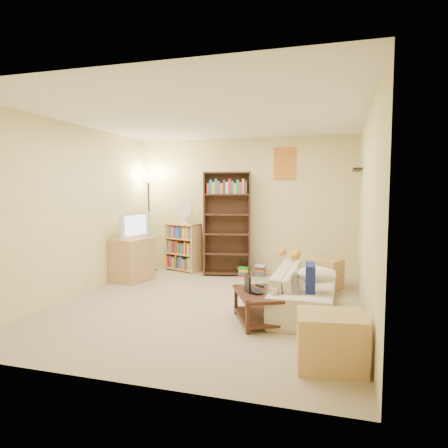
# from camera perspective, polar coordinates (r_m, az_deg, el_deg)

# --- Properties ---
(room) EXTENTS (4.50, 4.54, 2.52)m
(room) POSITION_cam_1_polar(r_m,az_deg,el_deg) (5.28, -2.46, 5.64)
(room) COLOR #C1AC91
(room) RESTS_ON ground
(sofa) EXTENTS (1.87, 0.74, 0.54)m
(sofa) POSITION_cam_1_polar(r_m,az_deg,el_deg) (5.32, 11.53, -9.16)
(sofa) COLOR beige
(sofa) RESTS_ON ground
(navy_pillow) EXTENTS (0.14, 0.37, 0.32)m
(navy_pillow) POSITION_cam_1_polar(r_m,az_deg,el_deg) (4.87, 12.22, -7.50)
(navy_pillow) COLOR navy
(navy_pillow) RESTS_ON sofa
(cream_blanket) EXTENTS (0.50, 0.36, 0.21)m
(cream_blanket) POSITION_cam_1_polar(r_m,az_deg,el_deg) (5.31, 13.06, -7.06)
(cream_blanket) COLOR white
(cream_blanket) RESTS_ON sofa
(tabby_cat) EXTENTS (0.42, 0.15, 0.15)m
(tabby_cat) POSITION_cam_1_polar(r_m,az_deg,el_deg) (5.97, 9.89, -4.20)
(tabby_cat) COLOR orange
(tabby_cat) RESTS_ON sofa
(coffee_table) EXTENTS (0.75, 0.93, 0.36)m
(coffee_table) POSITION_cam_1_polar(r_m,az_deg,el_deg) (4.78, 4.81, -11.30)
(coffee_table) COLOR #3B1E16
(coffee_table) RESTS_ON ground
(laptop) EXTENTS (0.55, 0.55, 0.03)m
(laptop) POSITION_cam_1_polar(r_m,az_deg,el_deg) (4.78, 4.78, -9.39)
(laptop) COLOR black
(laptop) RESTS_ON coffee_table
(laptop_screen) EXTENTS (0.12, 0.25, 0.18)m
(laptop_screen) POSITION_cam_1_polar(r_m,az_deg,el_deg) (4.74, 3.39, -8.34)
(laptop_screen) COLOR white
(laptop_screen) RESTS_ON laptop
(mug) EXTENTS (0.20, 0.20, 0.10)m
(mug) POSITION_cam_1_polar(r_m,az_deg,el_deg) (4.59, 7.10, -9.53)
(mug) COLOR silver
(mug) RESTS_ON coffee_table
(tv_remote) EXTENTS (0.13, 0.14, 0.02)m
(tv_remote) POSITION_cam_1_polar(r_m,az_deg,el_deg) (5.02, 5.11, -8.77)
(tv_remote) COLOR black
(tv_remote) RESTS_ON coffee_table
(tv_stand) EXTENTS (0.59, 0.75, 0.73)m
(tv_stand) POSITION_cam_1_polar(r_m,az_deg,el_deg) (7.02, -12.98, -4.96)
(tv_stand) COLOR tan
(tv_stand) RESTS_ON ground
(television) EXTENTS (0.80, 0.34, 0.44)m
(television) POSITION_cam_1_polar(r_m,az_deg,el_deg) (6.95, -13.07, -0.19)
(television) COLOR black
(television) RESTS_ON tv_stand
(tall_bookshelf) EXTENTS (0.88, 0.44, 1.87)m
(tall_bookshelf) POSITION_cam_1_polar(r_m,az_deg,el_deg) (7.20, 0.46, 0.42)
(tall_bookshelf) COLOR #3F2218
(tall_bookshelf) RESTS_ON ground
(short_bookshelf) EXTENTS (0.76, 0.52, 0.91)m
(short_bookshelf) POSITION_cam_1_polar(r_m,az_deg,el_deg) (7.69, -5.88, -3.32)
(short_bookshelf) COLOR #DBBC6A
(short_bookshelf) RESTS_ON ground
(desk_fan) EXTENTS (0.32, 0.18, 0.44)m
(desk_fan) POSITION_cam_1_polar(r_m,az_deg,el_deg) (7.56, -5.70, 1.78)
(desk_fan) COLOR white
(desk_fan) RESTS_ON short_bookshelf
(floor_lamp) EXTENTS (0.31, 0.31, 1.81)m
(floor_lamp) POSITION_cam_1_polar(r_m,az_deg,el_deg) (7.71, -10.71, 4.00)
(floor_lamp) COLOR black
(floor_lamp) RESTS_ON ground
(side_table) EXTENTS (0.55, 0.55, 0.48)m
(side_table) POSITION_cam_1_polar(r_m,az_deg,el_deg) (6.49, 14.41, -6.95)
(side_table) COLOR tan
(side_table) RESTS_ON ground
(end_cabinet) EXTENTS (0.64, 0.56, 0.48)m
(end_cabinet) POSITION_cam_1_polar(r_m,az_deg,el_deg) (3.76, 15.01, -15.79)
(end_cabinet) COLOR tan
(end_cabinet) RESTS_ON ground
(book_stacks) EXTENTS (0.48, 0.27, 0.20)m
(book_stacks) POSITION_cam_1_polar(r_m,az_deg,el_deg) (7.26, 4.13, -6.69)
(book_stacks) COLOR red
(book_stacks) RESTS_ON ground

